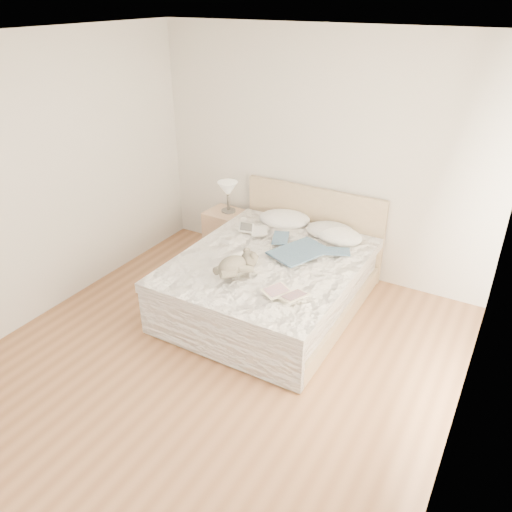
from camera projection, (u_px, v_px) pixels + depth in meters
name	position (u px, v px, depth m)	size (l,w,h in m)	color
floor	(210.00, 369.00, 4.45)	(4.00, 4.50, 0.00)	brown
ceiling	(191.00, 41.00, 3.17)	(4.00, 4.50, 0.00)	white
wall_back	(319.00, 156.00, 5.53)	(4.00, 0.02, 2.70)	silver
wall_left	(28.00, 187.00, 4.68)	(0.02, 4.50, 2.70)	silver
wall_right	(480.00, 305.00, 2.93)	(0.02, 4.50, 2.70)	silver
window	(489.00, 268.00, 3.12)	(0.02, 1.30, 1.10)	white
bed	(273.00, 280.00, 5.21)	(1.72, 2.14, 1.00)	tan
nightstand	(226.00, 232.00, 6.28)	(0.45, 0.40, 0.56)	tan
table_lamp	(228.00, 191.00, 6.03)	(0.31, 0.31, 0.38)	#514C46
pillow_left	(285.00, 219.00, 5.77)	(0.60, 0.42, 0.18)	white
pillow_middle	(331.00, 231.00, 5.48)	(0.55, 0.39, 0.17)	silver
pillow_right	(338.00, 235.00, 5.38)	(0.54, 0.38, 0.16)	white
blouse	(299.00, 252.00, 5.07)	(0.62, 0.66, 0.02)	#2D465E
photo_book	(253.00, 230.00, 5.53)	(0.36, 0.24, 0.03)	white
childrens_book	(285.00, 294.00, 4.37)	(0.35, 0.24, 0.02)	#FEF6CE
teddy_bear	(233.00, 272.00, 4.67)	(0.27, 0.38, 0.20)	#686050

